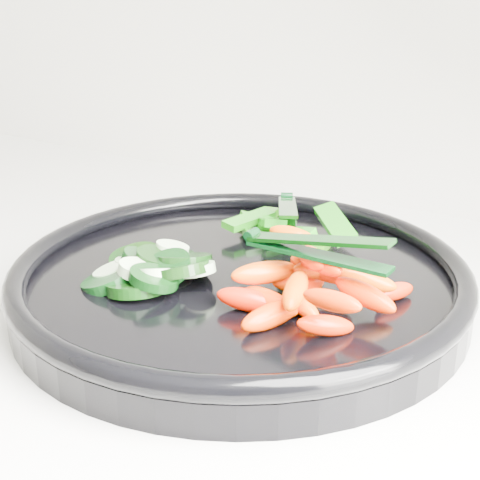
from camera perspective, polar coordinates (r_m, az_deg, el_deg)
The scene contains 6 objects.
veggie_tray at distance 0.55m, azimuth -0.00°, elevation -3.35°, with size 0.48×0.48×0.04m.
cucumber_pile at distance 0.55m, azimuth -7.61°, elevation -2.27°, with size 0.12×0.12×0.04m.
carrot_pile at distance 0.49m, azimuth 5.71°, elevation -3.92°, with size 0.13×0.13×0.05m.
pepper_pile at distance 0.64m, azimuth 3.69°, elevation 1.06°, with size 0.12×0.10×0.04m.
tong_carrot at distance 0.48m, azimuth 6.23°, elevation -0.57°, with size 0.11×0.02×0.02m.
tong_pepper at distance 0.63m, azimuth 4.06°, elevation 2.44°, with size 0.07×0.11×0.02m.
Camera 1 is at (0.23, 1.26, 1.18)m, focal length 50.00 mm.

